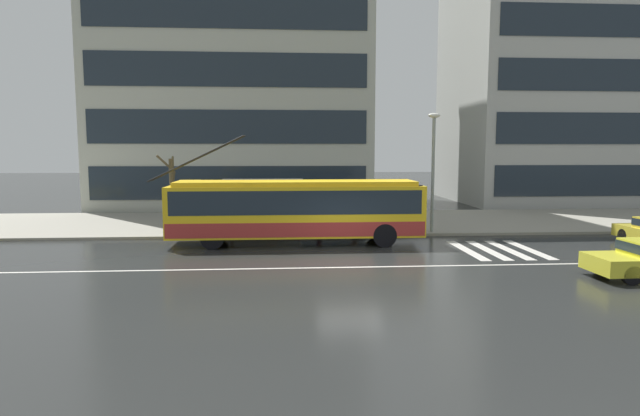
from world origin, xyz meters
The scene contains 17 objects.
ground_plane centered at (0.00, 0.00, 0.00)m, with size 160.00×160.00×0.00m, color #252726.
sidewalk_slab centered at (0.00, 10.38, 0.07)m, with size 80.00×10.00×0.14m, color gray.
crosswalk_stripe_edge_near centered at (5.23, 1.69, 0.00)m, with size 0.44×4.40×0.01m, color beige.
crosswalk_stripe_inner_a centered at (6.13, 1.69, 0.00)m, with size 0.44×4.40×0.01m, color beige.
crosswalk_stripe_center centered at (7.03, 1.69, 0.00)m, with size 0.44×4.40×0.01m, color beige.
crosswalk_stripe_inner_b centered at (7.93, 1.69, 0.00)m, with size 0.44×4.40×0.01m, color beige.
lane_centre_line centered at (0.00, -1.20, 0.00)m, with size 72.00×0.14×0.01m, color silver.
trolleybus centered at (-1.95, 3.78, 1.58)m, with size 12.16×2.57×4.91m.
bus_shelter centered at (-3.61, 7.74, 2.05)m, with size 4.22×1.60×2.58m.
pedestrian_at_shelter centered at (2.85, 6.35, 1.68)m, with size 1.12×1.12×1.96m.
pedestrian_approaching_curb centered at (-5.14, 7.16, 1.78)m, with size 1.36×1.36×1.99m.
pedestrian_walking_past centered at (1.25, 7.99, 1.12)m, with size 0.50×0.50×1.66m.
pedestrian_waiting_by_pole centered at (-0.77, 6.15, 1.10)m, with size 0.51×0.51×1.63m.
street_lamp centered at (4.92, 6.01, 3.69)m, with size 0.60×0.32×5.92m.
street_tree_bare centered at (-8.17, 7.23, 2.16)m, with size 0.81×1.19×3.87m.
office_tower_corner_left centered at (-6.10, 23.49, 13.28)m, with size 19.89×15.60×26.54m.
office_tower_corner_right centered at (23.60, 22.73, 9.55)m, with size 24.07×12.66×19.08m.
Camera 1 is at (-2.58, -19.95, 4.26)m, focal length 29.71 mm.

